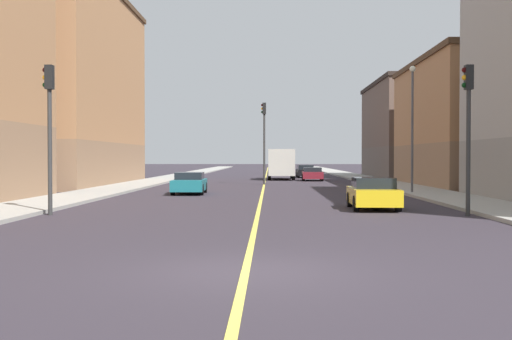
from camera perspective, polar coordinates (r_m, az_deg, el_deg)
The scene contains 16 objects.
ground_plane at distance 12.06m, azimuth -0.96°, elevation -9.18°, with size 400.00×400.00×0.00m, color #302932.
sidewalk_left at distance 61.61m, azimuth 10.06°, elevation -0.83°, with size 3.38×168.00×0.15m, color #9E9B93.
sidewalk_right at distance 61.76m, azimuth -8.35°, elevation -0.82°, with size 3.38×168.00×0.15m, color #9E9B93.
lane_center_stripe at distance 60.90m, azimuth 0.84°, elevation -0.90°, with size 0.16×154.00×0.01m, color #E5D14C.
building_left_mid at distance 50.28m, azimuth 19.35°, elevation 4.07°, with size 9.23×17.70×9.57m.
building_left_far at distance 69.33m, azimuth 14.27°, elevation 3.53°, with size 9.23×17.75×10.20m.
building_right_midblock at distance 52.37m, azimuth -17.21°, elevation 7.13°, with size 9.23×21.59×15.34m.
traffic_light_left_near at distance 24.48m, azimuth 18.67°, elevation 4.52°, with size 0.40×0.32×5.57m.
traffic_light_right_near at distance 24.79m, azimuth -18.24°, elevation 4.54°, with size 0.40×0.32×5.61m.
traffic_light_median_far at distance 50.15m, azimuth 0.74°, elevation 3.45°, with size 0.40×0.32×6.53m.
street_lamp_left_near at distance 37.91m, azimuth 13.99°, elevation 4.78°, with size 0.36×0.36×7.36m.
car_black at distance 68.32m, azimuth 4.49°, elevation -0.12°, with size 1.93×4.41×1.37m.
car_maroon at distance 59.03m, azimuth 5.14°, elevation -0.37°, with size 2.03×4.22×1.24m.
car_yellow at distance 26.70m, azimuth 10.57°, elevation -2.11°, with size 1.97×3.98×1.33m.
car_teal at distance 37.53m, azimuth -6.05°, elevation -1.20°, with size 1.97×4.39×1.29m.
box_truck at distance 61.70m, azimuth 2.29°, elevation 0.59°, with size 2.59×7.44×2.96m.
Camera 1 is at (0.46, -11.86, 2.16)m, focal length 44.11 mm.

